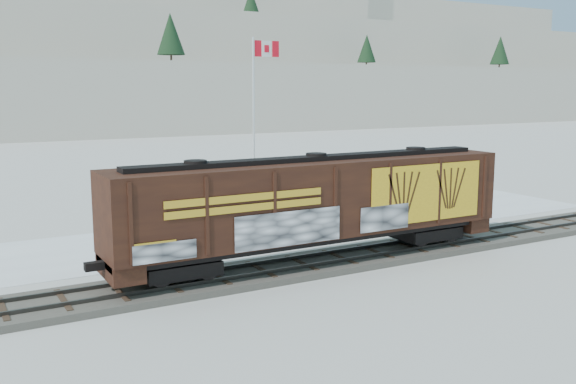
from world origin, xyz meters
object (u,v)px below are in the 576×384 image
hopper_railcar (316,201)px  flagpole (256,148)px  car_white (325,215)px  car_silver (248,218)px  car_dark (448,204)px

hopper_railcar → flagpole: 14.09m
hopper_railcar → car_white: (4.56, 6.37, -2.17)m
car_silver → car_white: bearing=-126.8°
car_silver → car_dark: car_silver is taller
hopper_railcar → car_silver: (0.47, 7.71, -2.15)m
hopper_railcar → car_silver: size_ratio=4.10×
hopper_railcar → car_silver: bearing=86.5°
flagpole → car_silver: (-3.37, -5.80, -3.21)m
flagpole → car_white: flagpole is taller
car_white → flagpole: bearing=-16.5°
flagpole → car_silver: size_ratio=2.44×
flagpole → hopper_railcar: bearing=-105.9°
car_silver → car_dark: bearing=-115.6°
hopper_railcar → car_dark: 15.11m
car_silver → car_dark: size_ratio=1.06×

